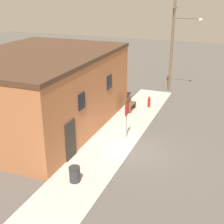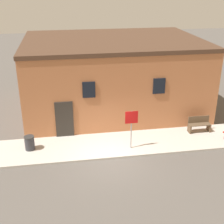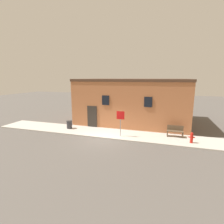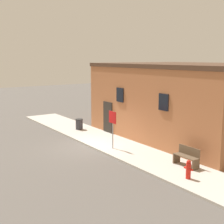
{
  "view_description": "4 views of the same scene",
  "coord_description": "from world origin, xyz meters",
  "px_view_note": "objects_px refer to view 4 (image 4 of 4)",
  "views": [
    {
      "loc": [
        -14.75,
        -4.64,
        8.5
      ],
      "look_at": [
        0.4,
        1.37,
        2.0
      ],
      "focal_mm": 50.0,
      "sensor_mm": 36.0,
      "label": 1
    },
    {
      "loc": [
        -2.01,
        -13.28,
        8.45
      ],
      "look_at": [
        0.4,
        1.37,
        2.0
      ],
      "focal_mm": 50.0,
      "sensor_mm": 36.0,
      "label": 2
    },
    {
      "loc": [
        4.83,
        -12.72,
        4.9
      ],
      "look_at": [
        0.4,
        1.37,
        2.0
      ],
      "focal_mm": 28.0,
      "sensor_mm": 36.0,
      "label": 3
    },
    {
      "loc": [
        15.28,
        -8.79,
        5.14
      ],
      "look_at": [
        0.4,
        1.37,
        2.0
      ],
      "focal_mm": 50.0,
      "sensor_mm": 36.0,
      "label": 4
    }
  ],
  "objects_px": {
    "fire_hydrant": "(188,169)",
    "stop_sign": "(113,123)",
    "bench": "(187,157)",
    "trash_bin": "(79,124)"
  },
  "relations": [
    {
      "from": "stop_sign",
      "to": "trash_bin",
      "type": "bearing_deg",
      "value": 172.23
    },
    {
      "from": "fire_hydrant",
      "to": "bench",
      "type": "relative_size",
      "value": 0.64
    },
    {
      "from": "bench",
      "to": "trash_bin",
      "type": "xyz_separation_m",
      "value": [
        -9.6,
        -0.54,
        -0.06
      ]
    },
    {
      "from": "fire_hydrant",
      "to": "trash_bin",
      "type": "height_order",
      "value": "fire_hydrant"
    },
    {
      "from": "fire_hydrant",
      "to": "bench",
      "type": "distance_m",
      "value": 1.6
    },
    {
      "from": "bench",
      "to": "trash_bin",
      "type": "distance_m",
      "value": 9.62
    },
    {
      "from": "stop_sign",
      "to": "trash_bin",
      "type": "height_order",
      "value": "stop_sign"
    },
    {
      "from": "fire_hydrant",
      "to": "stop_sign",
      "type": "xyz_separation_m",
      "value": [
        -5.48,
        -0.11,
        1.07
      ]
    },
    {
      "from": "fire_hydrant",
      "to": "bench",
      "type": "bearing_deg",
      "value": 134.71
    },
    {
      "from": "trash_bin",
      "to": "stop_sign",
      "type": "bearing_deg",
      "value": -7.77
    }
  ]
}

